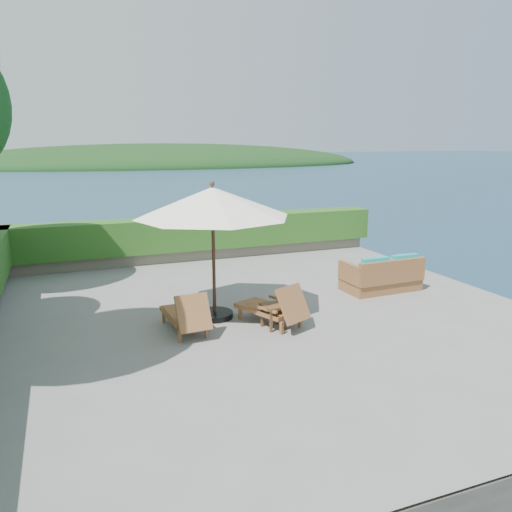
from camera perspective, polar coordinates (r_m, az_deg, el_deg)
name	(u,v)px	position (r m, az deg, el deg)	size (l,w,h in m)	color
ground	(256,314)	(10.86, 0.05, -6.67)	(12.00, 12.00, 0.00)	gray
foundation	(256,380)	(11.48, 0.05, -13.99)	(12.00, 12.00, 3.00)	#5E544A
ocean	(256,438)	(12.20, 0.05, -20.07)	(600.00, 600.00, 0.00)	#162C45
offshore_island	(164,165)	(152.42, -10.49, 10.19)	(126.00, 57.60, 12.60)	black
planter_wall_far	(193,254)	(15.97, -7.25, 0.28)	(12.00, 0.60, 0.36)	gray
hedge_far	(192,233)	(15.84, -7.32, 2.65)	(12.40, 0.90, 1.00)	#214E16
patio_umbrella	(213,204)	(10.14, -4.99, 5.99)	(3.46, 3.46, 2.87)	black
lounge_left	(186,314)	(9.85, -8.00, -6.62)	(0.75, 1.57, 0.88)	brown
lounge_right	(275,307)	(10.13, 2.14, -5.87)	(1.22, 1.71, 0.91)	brown
side_table	(274,309)	(9.98, 2.12, -6.05)	(0.51, 0.51, 0.49)	brown
wicker_loveseat	(382,276)	(12.85, 14.24, -2.27)	(1.95, 1.04, 0.94)	brown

